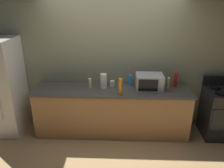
% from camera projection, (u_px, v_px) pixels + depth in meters
% --- Properties ---
extents(ground_plane, '(8.00, 8.00, 0.00)m').
position_uv_depth(ground_plane, '(111.00, 144.00, 3.98)').
color(ground_plane, tan).
extents(back_wall, '(6.40, 0.10, 2.70)m').
position_uv_depth(back_wall, '(113.00, 59.00, 4.22)').
color(back_wall, gray).
rests_on(back_wall, ground_plane).
extents(counter_run, '(2.84, 0.64, 0.90)m').
position_uv_depth(counter_run, '(112.00, 111.00, 4.18)').
color(counter_run, '#B27F4C').
rests_on(counter_run, ground_plane).
extents(refrigerator, '(0.72, 0.73, 1.80)m').
position_uv_depth(refrigerator, '(1.00, 87.00, 4.09)').
color(refrigerator, white).
rests_on(refrigerator, ground_plane).
extents(stove_range, '(0.60, 0.61, 1.08)m').
position_uv_depth(stove_range, '(220.00, 113.00, 4.10)').
color(stove_range, black).
rests_on(stove_range, ground_plane).
extents(microwave, '(0.48, 0.35, 0.27)m').
position_uv_depth(microwave, '(149.00, 82.00, 3.98)').
color(microwave, '#B7BABF').
rests_on(microwave, counter_run).
extents(paper_towel_roll, '(0.12, 0.12, 0.27)m').
position_uv_depth(paper_towel_roll, '(104.00, 81.00, 4.01)').
color(paper_towel_roll, white).
rests_on(paper_towel_roll, counter_run).
extents(bottle_hand_soap, '(0.06, 0.06, 0.19)m').
position_uv_depth(bottle_hand_soap, '(90.00, 83.00, 4.02)').
color(bottle_hand_soap, beige).
rests_on(bottle_hand_soap, counter_run).
extents(bottle_vinegar, '(0.06, 0.06, 0.20)m').
position_uv_depth(bottle_vinegar, '(169.00, 83.00, 4.03)').
color(bottle_vinegar, beige).
rests_on(bottle_vinegar, counter_run).
extents(bottle_dish_soap, '(0.06, 0.06, 0.29)m').
position_uv_depth(bottle_dish_soap, '(120.00, 86.00, 3.76)').
color(bottle_dish_soap, orange).
rests_on(bottle_dish_soap, counter_run).
extents(bottle_hot_sauce, '(0.06, 0.06, 0.27)m').
position_uv_depth(bottle_hot_sauce, '(176.00, 80.00, 4.08)').
color(bottle_hot_sauce, red).
rests_on(bottle_hot_sauce, counter_run).
extents(bottle_spray_cleaner, '(0.07, 0.07, 0.21)m').
position_uv_depth(bottle_spray_cleaner, '(130.00, 80.00, 4.14)').
color(bottle_spray_cleaner, '#338CE5').
rests_on(bottle_spray_cleaner, counter_run).
extents(mug_white, '(0.09, 0.09, 0.10)m').
position_uv_depth(mug_white, '(112.00, 84.00, 4.12)').
color(mug_white, white).
rests_on(mug_white, counter_run).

